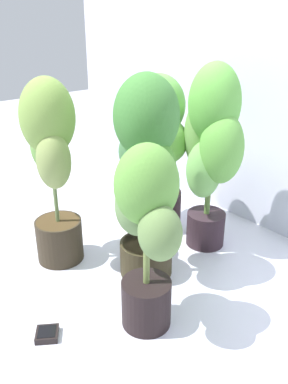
{
  "coord_description": "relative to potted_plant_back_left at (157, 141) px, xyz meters",
  "views": [
    {
      "loc": [
        1.19,
        -0.88,
        1.08
      ],
      "look_at": [
        -0.06,
        0.15,
        0.35
      ],
      "focal_mm": 37.87,
      "sensor_mm": 36.0,
      "label": 1
    }
  ],
  "objects": [
    {
      "name": "ground_plane",
      "position": [
        0.29,
        -0.43,
        -0.47
      ],
      "size": [
        8.0,
        8.0,
        0.0
      ],
      "primitive_type": "plane",
      "color": "silver",
      "rests_on": "ground"
    },
    {
      "name": "mylar_back_wall",
      "position": [
        0.29,
        0.43,
        0.53
      ],
      "size": [
        3.2,
        0.01,
        2.0
      ],
      "primitive_type": "cube",
      "color": "silver",
      "rests_on": "ground"
    },
    {
      "name": "potted_plant_back_left",
      "position": [
        0.0,
        0.0,
        0.0
      ],
      "size": [
        0.45,
        0.35,
        0.81
      ],
      "color": "#2E1F22",
      "rests_on": "ground"
    },
    {
      "name": "potted_plant_center",
      "position": [
        0.32,
        -0.33,
        0.06
      ],
      "size": [
        0.37,
        0.34,
        0.88
      ],
      "color": "#2F2917",
      "rests_on": "ground"
    },
    {
      "name": "potted_plant_front_left",
      "position": [
        -0.03,
        -0.57,
        0.01
      ],
      "size": [
        0.36,
        0.27,
        0.85
      ],
      "color": "#32291B",
      "rests_on": "ground"
    },
    {
      "name": "potted_plant_front_right",
      "position": [
        0.56,
        -0.54,
        -0.06
      ],
      "size": [
        0.36,
        0.26,
        0.71
      ],
      "color": "black",
      "rests_on": "ground"
    },
    {
      "name": "potted_plant_back_center",
      "position": [
        0.31,
        0.05,
        0.06
      ],
      "size": [
        0.4,
        0.32,
        0.89
      ],
      "color": "#2D1E25",
      "rests_on": "ground"
    },
    {
      "name": "hygrometer_box",
      "position": [
        0.39,
        -0.86,
        -0.46
      ],
      "size": [
        0.11,
        0.11,
        0.03
      ],
      "rotation": [
        0.0,
        0.0,
        -2.15
      ],
      "color": "black",
      "rests_on": "ground"
    }
  ]
}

